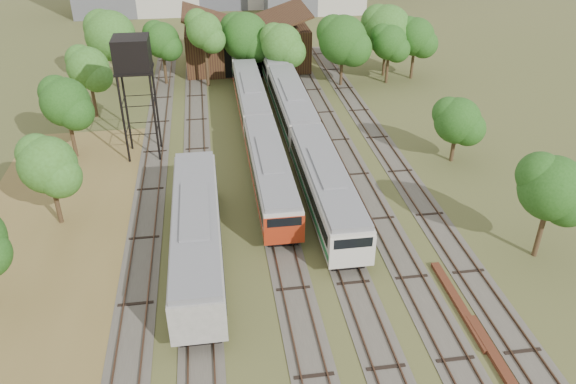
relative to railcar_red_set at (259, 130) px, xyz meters
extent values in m
cube|color=brown|center=(-16.00, -23.68, -1.88)|extent=(14.00, 60.00, 0.04)
cube|color=#4C473D|center=(-10.00, -6.68, -1.87)|extent=(2.60, 80.00, 0.06)
cube|color=#472D1E|center=(-10.72, -6.68, -1.78)|extent=(0.08, 80.00, 0.14)
cube|color=#472D1E|center=(-9.28, -6.68, -1.78)|extent=(0.08, 80.00, 0.14)
cube|color=#4C473D|center=(-6.00, -6.68, -1.87)|extent=(2.60, 80.00, 0.06)
cube|color=#472D1E|center=(-6.72, -6.68, -1.78)|extent=(0.08, 80.00, 0.14)
cube|color=#472D1E|center=(-5.28, -6.68, -1.78)|extent=(0.08, 80.00, 0.14)
cube|color=#4C473D|center=(0.00, -6.68, -1.87)|extent=(2.60, 80.00, 0.06)
cube|color=#472D1E|center=(-0.72, -6.68, -1.78)|extent=(0.08, 80.00, 0.14)
cube|color=#472D1E|center=(0.72, -6.68, -1.78)|extent=(0.08, 80.00, 0.14)
cube|color=#4C473D|center=(4.00, -6.68, -1.87)|extent=(2.60, 80.00, 0.06)
cube|color=#472D1E|center=(3.28, -6.68, -1.78)|extent=(0.08, 80.00, 0.14)
cube|color=#472D1E|center=(4.72, -6.68, -1.78)|extent=(0.08, 80.00, 0.14)
cube|color=#4C473D|center=(8.00, -6.68, -1.87)|extent=(2.60, 80.00, 0.06)
cube|color=#472D1E|center=(7.28, -6.68, -1.78)|extent=(0.08, 80.00, 0.14)
cube|color=#472D1E|center=(8.72, -6.68, -1.78)|extent=(0.08, 80.00, 0.14)
cube|color=#4C473D|center=(12.00, -6.68, -1.87)|extent=(2.60, 80.00, 0.06)
cube|color=#472D1E|center=(11.28, -6.68, -1.78)|extent=(0.08, 80.00, 0.14)
cube|color=#472D1E|center=(12.72, -6.68, -1.78)|extent=(0.08, 80.00, 0.14)
cube|color=black|center=(0.00, -8.69, -1.51)|extent=(2.16, 15.64, 0.78)
cube|color=beige|center=(0.00, -8.69, 0.11)|extent=(2.84, 17.00, 2.45)
cube|color=black|center=(0.00, -8.69, 0.41)|extent=(2.90, 15.64, 0.83)
cube|color=slate|center=(0.00, -8.69, 1.52)|extent=(2.62, 16.66, 0.35)
cube|color=#992810|center=(0.00, -8.69, -0.57)|extent=(2.90, 16.66, 0.44)
cube|color=#992810|center=(0.00, -17.14, -0.01)|extent=(2.88, 0.25, 2.21)
cube|color=black|center=(0.00, 8.81, -1.51)|extent=(2.16, 15.64, 0.78)
cube|color=beige|center=(0.00, 8.81, 0.11)|extent=(2.84, 17.00, 2.45)
cube|color=black|center=(0.00, 8.81, 0.41)|extent=(2.90, 15.64, 0.83)
cube|color=slate|center=(0.00, 8.81, 1.52)|extent=(2.62, 16.66, 0.35)
cube|color=#992810|center=(0.00, 8.81, -0.57)|extent=(2.90, 16.66, 0.44)
cube|color=black|center=(4.00, -12.03, -1.48)|extent=(2.30, 15.64, 0.84)
cube|color=beige|center=(4.00, -12.03, 0.24)|extent=(3.03, 17.00, 2.61)
cube|color=black|center=(4.00, -12.03, 0.56)|extent=(3.09, 15.64, 0.89)
cube|color=slate|center=(4.00, -12.03, 1.74)|extent=(2.79, 16.66, 0.38)
cube|color=#196534|center=(4.00, -12.03, -0.49)|extent=(3.09, 16.66, 0.47)
cube|color=beige|center=(4.00, -20.48, 0.11)|extent=(3.07, 0.25, 2.35)
cube|color=black|center=(4.00, 5.47, -1.48)|extent=(2.30, 15.64, 0.84)
cube|color=beige|center=(4.00, 5.47, 0.24)|extent=(3.03, 17.00, 2.61)
cube|color=black|center=(4.00, 5.47, 0.56)|extent=(3.09, 15.64, 0.89)
cube|color=slate|center=(4.00, 5.47, 1.74)|extent=(2.79, 16.66, 0.38)
cube|color=#196534|center=(4.00, 5.47, -0.49)|extent=(3.09, 16.66, 0.47)
cube|color=black|center=(4.00, 22.97, -1.48)|extent=(2.30, 15.64, 0.84)
cube|color=beige|center=(4.00, 22.97, 0.24)|extent=(3.03, 17.00, 2.61)
cube|color=black|center=(4.00, 22.97, 0.56)|extent=(3.09, 15.64, 0.89)
cube|color=slate|center=(4.00, 22.97, 1.74)|extent=(2.79, 16.66, 0.38)
cube|color=#196534|center=(4.00, 22.97, -0.49)|extent=(3.09, 16.66, 0.47)
cube|color=black|center=(0.00, 27.31, -1.53)|extent=(2.00, 14.72, 0.73)
cube|color=beige|center=(0.00, 27.31, -0.04)|extent=(2.63, 16.00, 2.27)
cube|color=black|center=(0.00, 27.31, 0.23)|extent=(2.69, 14.72, 0.77)
cube|color=slate|center=(0.00, 27.31, 1.26)|extent=(2.42, 15.68, 0.33)
cube|color=#196534|center=(0.00, 27.31, -0.67)|extent=(2.69, 15.68, 0.41)
cube|color=beige|center=(0.00, 19.36, -0.15)|extent=(2.67, 0.25, 2.04)
cube|color=black|center=(-6.00, -17.08, -1.46)|extent=(2.41, 16.56, 0.88)
cube|color=gray|center=(-6.00, -17.08, 0.35)|extent=(3.17, 18.00, 2.74)
cube|color=black|center=(-6.00, -17.08, 0.67)|extent=(3.23, 16.56, 0.93)
cube|color=slate|center=(-6.00, -17.08, 1.91)|extent=(2.92, 17.64, 0.39)
cylinder|color=black|center=(-12.19, -1.15, 2.19)|extent=(0.20, 0.20, 8.17)
cylinder|color=black|center=(-9.43, -1.15, 2.19)|extent=(0.20, 0.20, 8.17)
cylinder|color=black|center=(-12.19, 1.61, 2.19)|extent=(0.20, 0.20, 8.17)
cylinder|color=black|center=(-9.43, 1.61, 2.19)|extent=(0.20, 0.20, 8.17)
cube|color=black|center=(-10.81, 0.23, 6.38)|extent=(3.22, 3.22, 0.20)
cube|color=black|center=(-10.81, 0.23, 7.86)|extent=(3.07, 3.07, 2.76)
cube|color=#5D2C1A|center=(10.00, -24.27, -1.76)|extent=(0.54, 8.16, 0.27)
cube|color=#5D2C1A|center=(10.20, -30.11, -1.75)|extent=(0.57, 9.13, 0.30)
cube|color=#331B12|center=(1.00, 26.32, 0.85)|extent=(16.00, 11.00, 5.50)
cube|color=#331B12|center=(-3.00, 26.32, 4.20)|extent=(8.45, 11.55, 2.96)
cube|color=#331B12|center=(5.00, 26.32, 4.20)|extent=(8.45, 11.55, 2.96)
cube|color=black|center=(1.00, 20.87, 0.30)|extent=(6.40, 0.15, 4.12)
cylinder|color=#382616|center=(-16.45, -10.81, 0.06)|extent=(0.36, 0.36, 3.92)
sphere|color=#1F4C14|center=(-16.45, -10.81, 3.09)|extent=(4.22, 4.22, 4.22)
cylinder|color=#382616|center=(-17.29, 0.76, 0.24)|extent=(0.36, 0.36, 4.27)
sphere|color=#1F4C14|center=(-17.29, 0.76, 3.53)|extent=(4.40, 4.40, 4.40)
cylinder|color=#382616|center=(-16.77, 10.39, 0.26)|extent=(0.36, 0.36, 4.32)
sphere|color=#1F4C14|center=(-16.77, 10.39, 3.60)|extent=(4.34, 4.34, 4.34)
cylinder|color=#382616|center=(-15.49, 19.78, 0.58)|extent=(0.36, 0.36, 4.96)
sphere|color=#1F4C14|center=(-15.49, 19.78, 4.41)|extent=(5.90, 5.90, 5.90)
cylinder|color=#382616|center=(-9.64, 20.09, 0.26)|extent=(0.36, 0.36, 4.32)
sphere|color=#1F4C14|center=(-9.64, 20.09, 3.60)|extent=(4.27, 4.27, 4.27)
cylinder|color=#382616|center=(-4.47, 18.66, 0.77)|extent=(0.36, 0.36, 5.34)
sphere|color=#1F4C14|center=(-4.47, 18.66, 4.90)|extent=(4.29, 4.29, 4.29)
cylinder|color=#382616|center=(0.47, 20.46, 0.23)|extent=(0.36, 0.36, 4.26)
sphere|color=#1F4C14|center=(0.47, 20.46, 3.52)|extent=(5.90, 5.90, 5.90)
cylinder|color=#382616|center=(4.57, 16.96, 0.15)|extent=(0.36, 0.36, 4.10)
sphere|color=#1F4C14|center=(4.57, 16.96, 3.33)|extent=(4.90, 4.90, 4.90)
cylinder|color=#382616|center=(11.88, 16.39, 0.32)|extent=(0.36, 0.36, 4.44)
sphere|color=#1F4C14|center=(11.88, 16.39, 3.75)|extent=(5.86, 5.86, 5.86)
cylinder|color=#382616|center=(18.21, 19.25, 0.44)|extent=(0.36, 0.36, 4.67)
sphere|color=#1F4C14|center=(18.21, 19.25, 4.05)|extent=(6.03, 6.03, 6.03)
cylinder|color=#382616|center=(21.45, 17.67, 0.19)|extent=(0.36, 0.36, 4.18)
sphere|color=#1F4C14|center=(21.45, 17.67, 3.43)|extent=(4.68, 4.68, 4.68)
cylinder|color=#382616|center=(17.40, -20.08, 0.25)|extent=(0.36, 0.36, 4.29)
sphere|color=#1F4C14|center=(17.40, -20.08, 3.56)|extent=(4.38, 4.38, 4.38)
cylinder|color=#382616|center=(17.38, -5.28, -0.32)|extent=(0.36, 0.36, 3.15)
sphere|color=#1F4C14|center=(17.38, -5.28, 2.11)|extent=(4.16, 4.16, 4.16)
cylinder|color=#382616|center=(17.76, 16.48, 0.11)|extent=(0.36, 0.36, 4.01)
sphere|color=#1F4C14|center=(17.76, 16.48, 3.20)|extent=(4.24, 4.24, 4.24)
camera|label=1|loc=(-4.48, -49.09, 21.97)|focal=35.00mm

